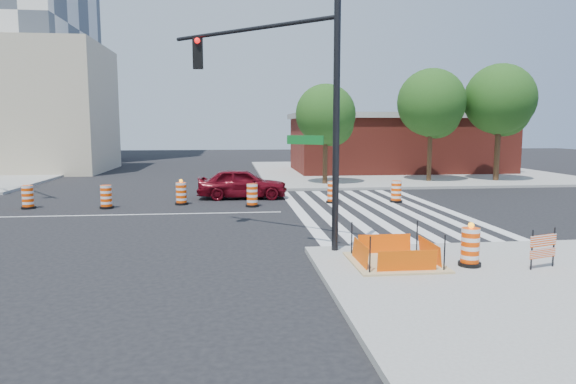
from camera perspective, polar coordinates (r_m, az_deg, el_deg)
ground at (r=22.05m, az=-19.23°, el=-2.44°), size 120.00×120.00×0.00m
sidewalk_ne at (r=41.47m, az=12.00°, el=2.27°), size 22.00×22.00×0.15m
crosswalk_east at (r=22.33m, az=9.35°, el=-2.00°), size 6.75×13.50×0.01m
lane_centerline at (r=22.05m, az=-19.23°, el=-2.43°), size 14.00×0.12×0.01m
excavation_pit at (r=13.29m, az=11.79°, el=-7.44°), size 2.20×2.20×0.90m
brick_storefront at (r=41.35m, az=12.08°, el=5.37°), size 16.50×8.50×4.60m
beige_midrise at (r=46.42m, az=-28.10°, el=8.18°), size 14.00×10.00×10.00m
red_coupe at (r=25.69m, az=-5.09°, el=0.96°), size 4.52×1.97×1.52m
signal_pole_se at (r=15.01m, az=-0.31°, el=12.65°), size 4.66×4.19×8.11m
pit_drum at (r=13.45m, az=19.58°, el=-5.87°), size 0.55×0.55×1.09m
barricade at (r=13.88m, az=26.48°, el=-5.44°), size 0.81×0.29×0.98m
tree_north_c at (r=31.05m, az=4.25°, el=8.23°), size 3.59×3.59×6.11m
tree_north_d at (r=33.78m, az=15.67°, el=9.13°), size 4.23×4.23×7.19m
tree_north_e at (r=35.53m, az=22.49°, el=9.10°), size 4.42×4.42×7.51m
median_drum_2 at (r=25.13m, az=-26.94°, el=-0.58°), size 0.60×0.60×1.02m
median_drum_3 at (r=23.83m, az=-19.55°, el=-0.59°), size 0.60×0.60×1.02m
median_drum_4 at (r=24.08m, az=-11.78°, el=-0.23°), size 0.60×0.60×1.18m
median_drum_5 at (r=23.03m, az=-4.01°, el=-0.45°), size 0.60×0.60×1.02m
median_drum_6 at (r=24.15m, az=4.97°, el=-0.10°), size 0.60×0.60×1.02m
median_drum_7 at (r=24.83m, az=11.94°, el=-0.03°), size 0.60×0.60×1.02m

